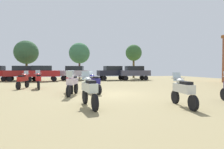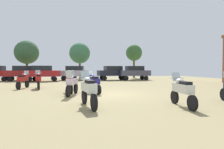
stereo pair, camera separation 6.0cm
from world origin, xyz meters
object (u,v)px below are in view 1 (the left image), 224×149
motorcycle_2 (72,83)px  tree_5 (79,53)px  motorcycle_6 (70,82)px  motorcycle_10 (89,89)px  motorcycle_7 (23,80)px  car_6 (23,72)px  motorcycle_1 (183,90)px  car_2 (113,72)px  motorcycle_5 (38,80)px  tree_3 (26,52)px  motorcycle_8 (94,82)px  car_3 (42,72)px  tree_4 (134,53)px  car_5 (75,72)px  car_4 (134,72)px

motorcycle_2 → tree_5: bearing=-77.6°
motorcycle_6 → motorcycle_10: 4.99m
motorcycle_7 → car_6: (-2.40, 10.06, 0.46)m
motorcycle_1 → car_2: car_2 is taller
motorcycle_5 → motorcycle_10: (3.30, -7.91, 0.00)m
motorcycle_5 → tree_3: bearing=93.8°
motorcycle_8 → motorcycle_10: (-0.70, -4.24, 0.02)m
motorcycle_6 → motorcycle_7: size_ratio=1.03×
tree_3 → tree_5: (7.99, 0.21, 0.04)m
car_3 → motorcycle_1: bearing=-165.1°
motorcycle_5 → motorcycle_6: bearing=-62.0°
motorcycle_2 → car_2: size_ratio=0.50×
motorcycle_2 → car_3: bearing=-58.0°
motorcycle_1 → motorcycle_5: size_ratio=0.94×
car_3 → tree_4: 16.15m
motorcycle_2 → motorcycle_7: 6.09m
tree_5 → motorcycle_2: bearing=-93.9°
tree_5 → tree_3: bearing=-178.5°
motorcycle_2 → car_5: car_5 is taller
motorcycle_1 → tree_5: (-3.24, 23.44, 3.45)m
motorcycle_7 → motorcycle_6: bearing=-30.8°
car_4 → tree_5: (-7.42, 5.70, 2.98)m
car_2 → car_6: same height
motorcycle_5 → motorcycle_6: size_ratio=1.05×
motorcycle_5 → motorcycle_6: motorcycle_6 is taller
motorcycle_10 → car_3: 17.49m
motorcycle_2 → tree_3: bearing=-54.1°
motorcycle_8 → car_2: size_ratio=0.47×
motorcycle_6 → car_6: 14.83m
car_4 → car_6: same height
motorcycle_1 → car_4: bearing=82.7°
tree_3 → motorcycle_10: bearing=-71.8°
motorcycle_2 → tree_4: bearing=-102.8°
motorcycle_7 → car_3: (0.16, 8.56, 0.46)m
motorcycle_10 → car_3: bearing=95.4°
motorcycle_10 → car_5: (-0.21, 18.57, 0.43)m
motorcycle_1 → car_2: size_ratio=0.47×
car_4 → car_6: 15.08m
motorcycle_10 → car_6: bearing=101.5°
car_3 → motorcycle_7: bearing=168.9°
motorcycle_6 → motorcycle_8: (1.52, -0.69, -0.01)m
motorcycle_6 → car_6: (-6.14, 13.49, 0.43)m
motorcycle_2 → motorcycle_8: (1.36, 0.57, -0.02)m
motorcycle_2 → tree_5: tree_5 is taller
motorcycle_2 → tree_3: tree_3 is taller
motorcycle_1 → motorcycle_10: 3.95m
tree_3 → car_4: bearing=-19.6°
motorcycle_1 → motorcycle_2: bearing=141.3°
car_3 → car_4: same height
car_2 → car_5: (-5.29, 0.92, 0.00)m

